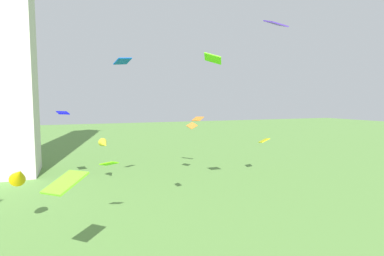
{
  "coord_description": "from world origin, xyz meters",
  "views": [
    {
      "loc": [
        -5.61,
        -0.04,
        8.27
      ],
      "look_at": [
        2.06,
        19.06,
        6.49
      ],
      "focal_mm": 27.83,
      "sensor_mm": 36.0,
      "label": 1
    }
  ],
  "objects_px": {
    "kite_flying_3": "(276,24)",
    "kite_flying_4": "(198,119)",
    "kite_flying_8": "(63,113)",
    "kite_flying_10": "(104,144)",
    "kite_flying_11": "(109,164)",
    "kite_flying_2": "(264,141)",
    "kite_flying_5": "(123,61)",
    "kite_flying_7": "(192,126)",
    "kite_flying_1": "(19,175)",
    "kite_flying_9": "(65,182)",
    "kite_flying_6": "(213,59)"
  },
  "relations": [
    {
      "from": "kite_flying_8",
      "to": "kite_flying_10",
      "type": "height_order",
      "value": "kite_flying_8"
    },
    {
      "from": "kite_flying_1",
      "to": "kite_flying_4",
      "type": "relative_size",
      "value": 1.33
    },
    {
      "from": "kite_flying_5",
      "to": "kite_flying_7",
      "type": "bearing_deg",
      "value": 102.2
    },
    {
      "from": "kite_flying_6",
      "to": "kite_flying_11",
      "type": "relative_size",
      "value": 1.57
    },
    {
      "from": "kite_flying_9",
      "to": "kite_flying_7",
      "type": "bearing_deg",
      "value": -7.11
    },
    {
      "from": "kite_flying_2",
      "to": "kite_flying_9",
      "type": "xyz_separation_m",
      "value": [
        -20.67,
        -14.57,
        0.91
      ]
    },
    {
      "from": "kite_flying_1",
      "to": "kite_flying_5",
      "type": "height_order",
      "value": "kite_flying_5"
    },
    {
      "from": "kite_flying_7",
      "to": "kite_flying_8",
      "type": "xyz_separation_m",
      "value": [
        -8.94,
        10.91,
        0.7
      ]
    },
    {
      "from": "kite_flying_1",
      "to": "kite_flying_11",
      "type": "height_order",
      "value": "kite_flying_11"
    },
    {
      "from": "kite_flying_5",
      "to": "kite_flying_9",
      "type": "distance_m",
      "value": 13.66
    },
    {
      "from": "kite_flying_1",
      "to": "kite_flying_7",
      "type": "bearing_deg",
      "value": -20.1
    },
    {
      "from": "kite_flying_3",
      "to": "kite_flying_6",
      "type": "xyz_separation_m",
      "value": [
        -0.4,
        8.99,
        -1.16
      ]
    },
    {
      "from": "kite_flying_10",
      "to": "kite_flying_11",
      "type": "bearing_deg",
      "value": -106.11
    },
    {
      "from": "kite_flying_2",
      "to": "kite_flying_3",
      "type": "distance_m",
      "value": 16.52
    },
    {
      "from": "kite_flying_9",
      "to": "kite_flying_10",
      "type": "height_order",
      "value": "kite_flying_9"
    },
    {
      "from": "kite_flying_3",
      "to": "kite_flying_5",
      "type": "xyz_separation_m",
      "value": [
        -9.12,
        7.71,
        -2.0
      ]
    },
    {
      "from": "kite_flying_5",
      "to": "kite_flying_7",
      "type": "relative_size",
      "value": 1.94
    },
    {
      "from": "kite_flying_6",
      "to": "kite_flying_9",
      "type": "distance_m",
      "value": 19.48
    },
    {
      "from": "kite_flying_11",
      "to": "kite_flying_2",
      "type": "bearing_deg",
      "value": 66.83
    },
    {
      "from": "kite_flying_9",
      "to": "kite_flying_10",
      "type": "relative_size",
      "value": 1.37
    },
    {
      "from": "kite_flying_6",
      "to": "kite_flying_10",
      "type": "distance_m",
      "value": 13.32
    },
    {
      "from": "kite_flying_11",
      "to": "kite_flying_8",
      "type": "bearing_deg",
      "value": 144.63
    },
    {
      "from": "kite_flying_4",
      "to": "kite_flying_11",
      "type": "distance_m",
      "value": 14.11
    },
    {
      "from": "kite_flying_7",
      "to": "kite_flying_11",
      "type": "height_order",
      "value": "kite_flying_7"
    },
    {
      "from": "kite_flying_1",
      "to": "kite_flying_9",
      "type": "xyz_separation_m",
      "value": [
        2.78,
        -6.62,
        0.96
      ]
    },
    {
      "from": "kite_flying_4",
      "to": "kite_flying_8",
      "type": "xyz_separation_m",
      "value": [
        -13.12,
        2.15,
        0.75
      ]
    },
    {
      "from": "kite_flying_6",
      "to": "kite_flying_9",
      "type": "bearing_deg",
      "value": -98.42
    },
    {
      "from": "kite_flying_3",
      "to": "kite_flying_4",
      "type": "bearing_deg",
      "value": -93.07
    },
    {
      "from": "kite_flying_2",
      "to": "kite_flying_4",
      "type": "relative_size",
      "value": 1.22
    },
    {
      "from": "kite_flying_7",
      "to": "kite_flying_8",
      "type": "relative_size",
      "value": 0.51
    },
    {
      "from": "kite_flying_5",
      "to": "kite_flying_8",
      "type": "bearing_deg",
      "value": -81.31
    },
    {
      "from": "kite_flying_7",
      "to": "kite_flying_11",
      "type": "distance_m",
      "value": 6.44
    },
    {
      "from": "kite_flying_2",
      "to": "kite_flying_5",
      "type": "relative_size",
      "value": 1.08
    },
    {
      "from": "kite_flying_2",
      "to": "kite_flying_3",
      "type": "bearing_deg",
      "value": -14.33
    },
    {
      "from": "kite_flying_5",
      "to": "kite_flying_8",
      "type": "xyz_separation_m",
      "value": [
        -4.78,
        6.18,
        -4.33
      ]
    },
    {
      "from": "kite_flying_4",
      "to": "kite_flying_5",
      "type": "distance_m",
      "value": 10.55
    },
    {
      "from": "kite_flying_2",
      "to": "kite_flying_9",
      "type": "distance_m",
      "value": 25.3
    },
    {
      "from": "kite_flying_3",
      "to": "kite_flying_10",
      "type": "xyz_separation_m",
      "value": [
        -10.29,
        12.5,
        -9.36
      ]
    },
    {
      "from": "kite_flying_2",
      "to": "kite_flying_4",
      "type": "xyz_separation_m",
      "value": [
        -8.05,
        0.5,
        2.63
      ]
    },
    {
      "from": "kite_flying_10",
      "to": "kite_flying_3",
      "type": "bearing_deg",
      "value": -62.86
    },
    {
      "from": "kite_flying_6",
      "to": "kite_flying_3",
      "type": "bearing_deg",
      "value": -49.33
    },
    {
      "from": "kite_flying_2",
      "to": "kite_flying_7",
      "type": "relative_size",
      "value": 2.09
    },
    {
      "from": "kite_flying_9",
      "to": "kite_flying_11",
      "type": "xyz_separation_m",
      "value": [
        2.44,
        5.55,
        -0.44
      ]
    },
    {
      "from": "kite_flying_5",
      "to": "kite_flying_11",
      "type": "distance_m",
      "value": 9.27
    },
    {
      "from": "kite_flying_8",
      "to": "kite_flying_11",
      "type": "xyz_separation_m",
      "value": [
        2.93,
        -11.67,
        -2.91
      ]
    },
    {
      "from": "kite_flying_11",
      "to": "kite_flying_6",
      "type": "bearing_deg",
      "value": 73.18
    },
    {
      "from": "kite_flying_5",
      "to": "kite_flying_9",
      "type": "height_order",
      "value": "kite_flying_5"
    },
    {
      "from": "kite_flying_1",
      "to": "kite_flying_8",
      "type": "relative_size",
      "value": 1.16
    },
    {
      "from": "kite_flying_3",
      "to": "kite_flying_10",
      "type": "relative_size",
      "value": 1.04
    },
    {
      "from": "kite_flying_4",
      "to": "kite_flying_9",
      "type": "xyz_separation_m",
      "value": [
        -12.62,
        -15.07,
        -1.72
      ]
    }
  ]
}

